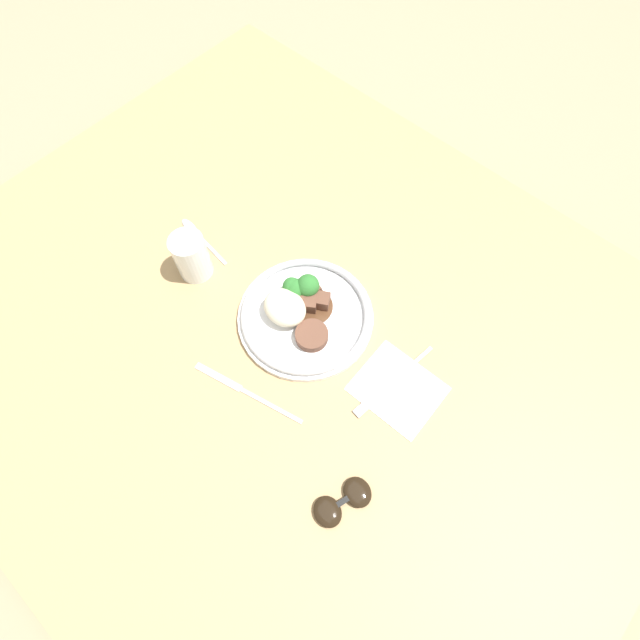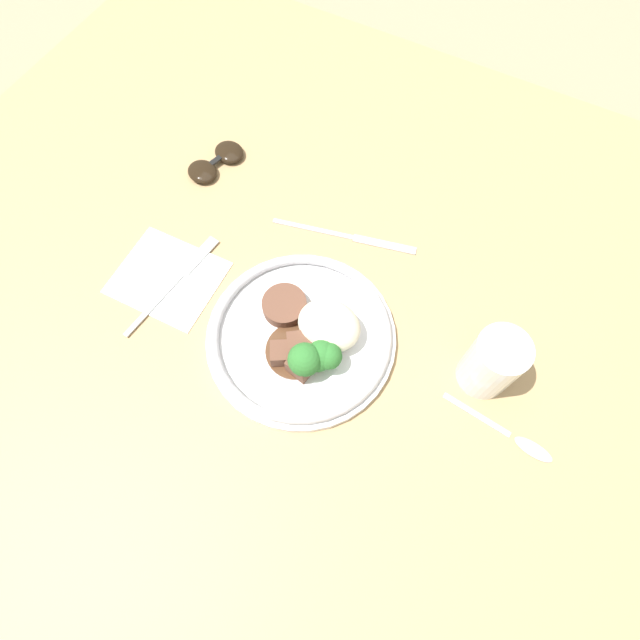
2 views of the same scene
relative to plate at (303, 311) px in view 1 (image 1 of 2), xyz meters
name	(u,v)px [view 1 (image 1 of 2)]	position (x,y,z in m)	size (l,w,h in m)	color
ground_plane	(288,336)	(0.01, 0.04, -0.06)	(8.00, 8.00, 0.00)	#998466
dining_table	(287,332)	(0.01, 0.04, -0.04)	(1.38, 1.15, 0.04)	tan
napkin	(398,389)	(-0.22, -0.01, -0.02)	(0.15, 0.13, 0.00)	white
plate	(303,311)	(0.00, 0.00, 0.00)	(0.25, 0.25, 0.07)	white
juice_glass	(192,258)	(0.22, 0.07, 0.03)	(0.06, 0.06, 0.10)	#F4AD19
fork	(387,387)	(-0.20, 0.00, -0.02)	(0.03, 0.19, 0.00)	#B7B7BC
knife	(244,391)	(-0.02, 0.18, -0.02)	(0.21, 0.06, 0.00)	#B7B7BC
spoon	(195,232)	(0.29, 0.01, -0.02)	(0.15, 0.03, 0.01)	#B7B7BC
sunglasses	(343,502)	(-0.27, 0.20, -0.01)	(0.07, 0.11, 0.01)	black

